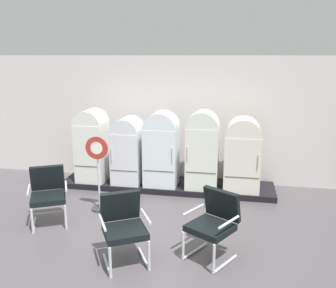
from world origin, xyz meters
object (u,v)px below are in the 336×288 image
at_px(refrigerator_3, 202,148).
at_px(armchair_right, 214,220).
at_px(armchair_center, 123,224).
at_px(refrigerator_4, 242,153).
at_px(sign_stand, 98,176).
at_px(refrigerator_2, 161,147).
at_px(refrigerator_0, 92,143).
at_px(refrigerator_1, 128,148).
at_px(armchair_left, 48,192).

bearing_deg(refrigerator_3, armchair_right, -80.78).
xyz_separation_m(refrigerator_3, armchair_center, (-0.84, -2.80, -0.42)).
relative_size(refrigerator_4, sign_stand, 1.06).
height_order(refrigerator_2, refrigerator_4, refrigerator_2).
xyz_separation_m(refrigerator_0, refrigerator_1, (0.81, 0.03, -0.08)).
bearing_deg(refrigerator_3, sign_stand, -145.83).
bearing_deg(armchair_right, refrigerator_1, 128.61).
height_order(refrigerator_4, armchair_right, refrigerator_4).
bearing_deg(sign_stand, armchair_center, -58.37).
xyz_separation_m(refrigerator_1, refrigerator_2, (0.75, -0.03, 0.08)).
relative_size(refrigerator_2, armchair_left, 1.61).
bearing_deg(refrigerator_4, refrigerator_0, -179.91).
distance_m(refrigerator_1, refrigerator_2, 0.75).
distance_m(refrigerator_1, refrigerator_4, 2.43).
bearing_deg(armchair_right, refrigerator_2, 116.99).
relative_size(refrigerator_2, armchair_right, 1.61).
bearing_deg(sign_stand, refrigerator_0, 116.31).
height_order(refrigerator_2, sign_stand, refrigerator_2).
bearing_deg(refrigerator_3, refrigerator_2, 178.84).
relative_size(refrigerator_0, armchair_center, 1.61).
relative_size(refrigerator_2, sign_stand, 1.12).
relative_size(refrigerator_0, refrigerator_3, 0.98).
bearing_deg(refrigerator_2, armchair_center, -89.34).
bearing_deg(armchair_right, sign_stand, 150.53).
relative_size(refrigerator_0, refrigerator_2, 1.00).
height_order(refrigerator_4, sign_stand, refrigerator_4).
bearing_deg(armchair_left, armchair_right, -11.66).
bearing_deg(armchair_center, refrigerator_3, 73.40).
height_order(armchair_left, armchair_center, same).
xyz_separation_m(refrigerator_1, sign_stand, (-0.19, -1.28, -0.22)).
bearing_deg(armchair_left, armchair_center, -29.43).
xyz_separation_m(armchair_left, sign_stand, (0.66, 0.66, 0.10)).
xyz_separation_m(armchair_left, armchair_center, (1.63, -0.92, 0.00)).
relative_size(refrigerator_3, armchair_center, 1.65).
xyz_separation_m(refrigerator_2, armchair_left, (-1.60, -1.90, -0.40)).
distance_m(refrigerator_1, sign_stand, 1.31).
bearing_deg(armchair_left, refrigerator_1, 66.25).
relative_size(refrigerator_3, armchair_right, 1.65).
relative_size(refrigerator_3, armchair_left, 1.65).
relative_size(armchair_left, armchair_center, 1.00).
relative_size(refrigerator_1, refrigerator_4, 0.95).
distance_m(refrigerator_0, refrigerator_3, 2.42).
distance_m(armchair_center, sign_stand, 1.85).
bearing_deg(refrigerator_4, refrigerator_2, -179.60).
xyz_separation_m(refrigerator_4, armchair_right, (-0.41, -2.50, -0.35)).
height_order(refrigerator_4, armchair_left, refrigerator_4).
xyz_separation_m(armchair_center, sign_stand, (-0.97, 1.58, 0.10)).
height_order(refrigerator_1, sign_stand, refrigerator_1).
bearing_deg(refrigerator_4, refrigerator_3, -177.93).
bearing_deg(sign_stand, refrigerator_1, 81.50).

